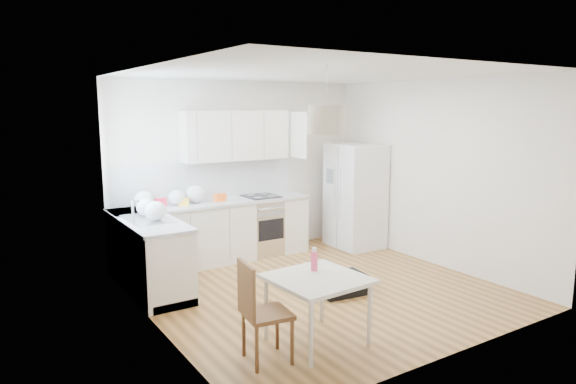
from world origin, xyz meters
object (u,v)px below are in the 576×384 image
object	(u,v)px
gym_bag	(342,284)
refrigerator	(356,196)
dining_chair	(267,311)
dining_table	(317,284)

from	to	relation	value
gym_bag	refrigerator	bearing A→B (deg)	52.73
dining_chair	gym_bag	world-z (taller)	dining_chair
refrigerator	dining_chair	xyz separation A→B (m)	(-3.23, -2.62, -0.38)
refrigerator	gym_bag	xyz separation A→B (m)	(-1.60, -1.65, -0.73)
refrigerator	dining_table	distance (m)	3.69
dining_chair	gym_bag	xyz separation A→B (m)	(1.64, 0.96, -0.35)
dining_table	dining_chair	bearing A→B (deg)	-178.31
gym_bag	dining_table	bearing A→B (deg)	-132.21
refrigerator	gym_bag	size ratio (longest dim) A/B	3.07
refrigerator	gym_bag	bearing A→B (deg)	-132.33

